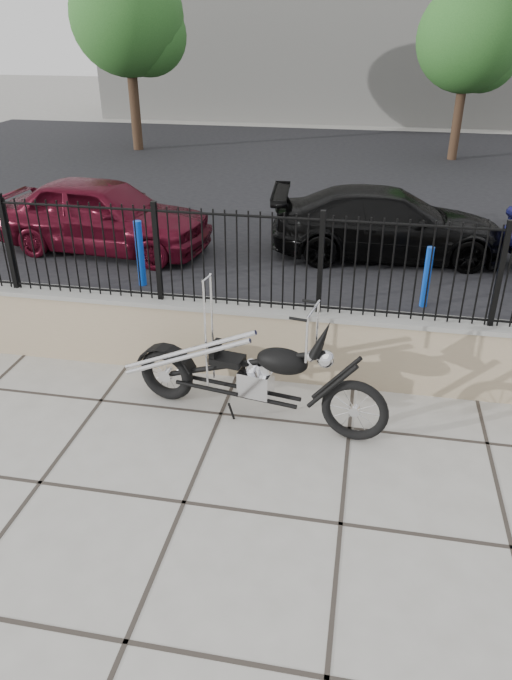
{
  "coord_description": "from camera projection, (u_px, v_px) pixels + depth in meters",
  "views": [
    {
      "loc": [
        1.5,
        -4.19,
        4.12
      ],
      "look_at": [
        0.36,
        1.82,
        0.86
      ],
      "focal_mm": 32.0,
      "sensor_mm": 36.0,
      "label": 1
    }
  ],
  "objects": [
    {
      "name": "chopper_motorcycle",
      "position": [
        251.0,
        353.0,
        6.67
      ],
      "size": [
        2.9,
        0.99,
        1.71
      ],
      "primitive_type": null,
      "rotation": [
        0.0,
        0.0,
        -0.17
      ],
      "color": "black",
      "rests_on": "ground_plane"
    },
    {
      "name": "parking_lot",
      "position": [
        316.0,
        187.0,
        16.65
      ],
      "size": [
        30.0,
        30.0,
        0.0
      ],
      "primitive_type": "plane",
      "color": "black",
      "rests_on": "ground"
    },
    {
      "name": "tree_right",
      "position": [
        470.0,
        32.0,
        18.19
      ],
      "size": [
        3.16,
        3.16,
        5.33
      ],
      "rotation": [
        0.0,
        0.0,
        0.34
      ],
      "color": "#382619",
      "rests_on": "ground_plane"
    },
    {
      "name": "car_red",
      "position": [
        103.0,
        215.0,
        11.82
      ],
      "size": [
        4.37,
        2.07,
        1.44
      ],
      "primitive_type": "imported",
      "rotation": [
        0.0,
        0.0,
        1.48
      ],
      "color": "#4F0B1A",
      "rests_on": "parking_lot"
    },
    {
      "name": "background_building",
      "position": [
        352.0,
        21.0,
        26.91
      ],
      "size": [
        22.0,
        6.0,
        8.0
      ],
      "primitive_type": "cube",
      "color": "beige",
      "rests_on": "ground_plane"
    },
    {
      "name": "iron_fence",
      "position": [
        237.0,
        259.0,
        7.25
      ],
      "size": [
        14.0,
        0.08,
        1.2
      ],
      "primitive_type": "cube",
      "color": "black",
      "rests_on": "retaining_wall"
    },
    {
      "name": "retaining_wall",
      "position": [
        238.0,
        339.0,
        7.76
      ],
      "size": [
        14.0,
        0.36,
        0.96
      ],
      "primitive_type": "cube",
      "color": "gray",
      "rests_on": "ground_plane"
    },
    {
      "name": "car_black",
      "position": [
        388.0,
        224.0,
        11.55
      ],
      "size": [
        4.59,
        2.19,
        1.29
      ],
      "primitive_type": "imported",
      "rotation": [
        0.0,
        0.0,
        1.66
      ],
      "color": "black",
      "rests_on": "parking_lot"
    },
    {
      "name": "bollard_b",
      "position": [
        427.0,
        277.0,
        9.55
      ],
      "size": [
        0.14,
        0.14,
        1.0
      ],
      "primitive_type": "cylinder",
      "rotation": [
        0.0,
        0.0,
        -0.16
      ],
      "color": "#0B16A7",
      "rests_on": "ground_plane"
    },
    {
      "name": "tree_left",
      "position": [
        126.0,
        11.0,
        19.42
      ],
      "size": [
        3.66,
        3.66,
        6.17
      ],
      "rotation": [
        0.0,
        0.0,
        -0.17
      ],
      "color": "#382619",
      "rests_on": "ground_plane"
    },
    {
      "name": "bollard_a",
      "position": [
        140.0,
        254.0,
        10.3
      ],
      "size": [
        0.16,
        0.16,
        1.14
      ],
      "primitive_type": "cylinder",
      "rotation": [
        0.0,
        0.0,
        0.17
      ],
      "color": "#0B14AD",
      "rests_on": "ground_plane"
    },
    {
      "name": "ground_plane",
      "position": [
        184.0,
        502.0,
        5.82
      ],
      "size": [
        90.0,
        90.0,
        0.0
      ],
      "primitive_type": "plane",
      "color": "#99968E",
      "rests_on": "ground"
    }
  ]
}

